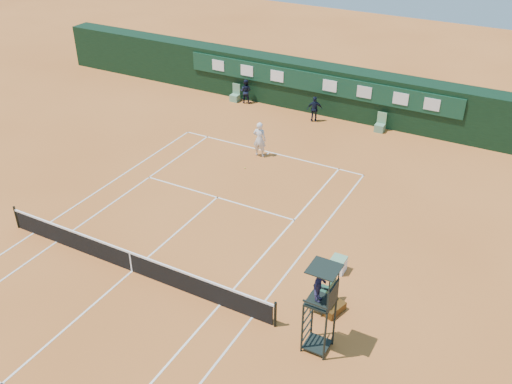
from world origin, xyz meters
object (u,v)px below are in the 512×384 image
cooler (338,265)px  tennis_net (131,261)px  player_bench (325,294)px  player (260,139)px  umpire_chair (321,292)px

cooler → tennis_net: bearing=-151.3°
cooler → player_bench: bearing=-81.4°
tennis_net → player_bench: 7.74m
player → player_bench: bearing=121.5°
umpire_chair → player_bench: bearing=105.5°
player_bench → cooler: 2.22m
umpire_chair → player: 14.28m
player_bench → player: size_ratio=0.60×
tennis_net → player: bearing=91.5°
cooler → umpire_chair: bearing=-78.1°
player_bench → umpire_chair: bearing=-74.5°
cooler → player: player is taller
tennis_net → cooler: bearing=28.7°
tennis_net → player: (-0.29, 11.25, 0.49)m
player_bench → cooler: (-0.33, 2.18, -0.27)m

